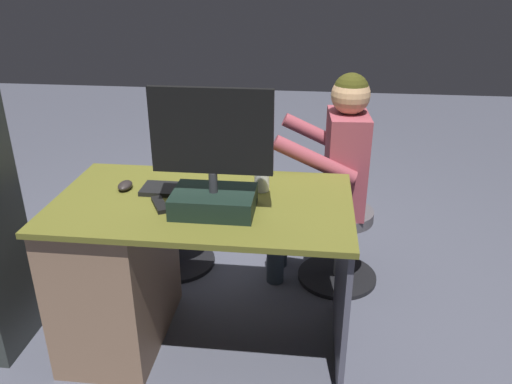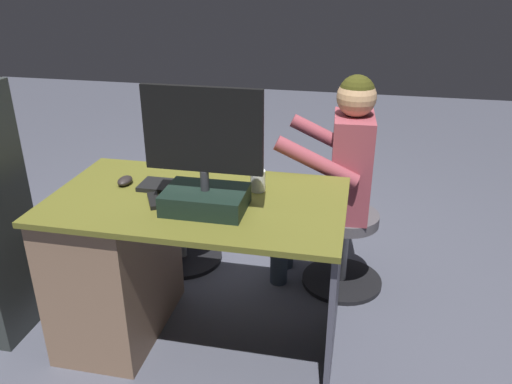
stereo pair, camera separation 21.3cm
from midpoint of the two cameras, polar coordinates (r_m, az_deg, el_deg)
name	(u,v)px [view 2 (the right image)]	position (r m, az deg, el deg)	size (l,w,h in m)	color
ground_plane	(221,299)	(2.88, -1.74, -11.88)	(10.00, 10.00, 0.00)	#4D4F5D
desk	(133,259)	(2.50, -11.09, -7.41)	(1.29, 0.74, 0.76)	brown
monitor	(204,173)	(2.06, -2.82, 2.07)	(0.48, 0.24, 0.51)	black
keyboard	(186,188)	(2.31, -5.24, 0.45)	(0.42, 0.14, 0.02)	black
computer_mouse	(125,181)	(2.40, -11.92, 1.20)	(0.06, 0.10, 0.04)	#282222
cup	(258,181)	(2.28, 2.89, 1.23)	(0.07, 0.07, 0.10)	white
tv_remote	(154,201)	(2.20, -8.58, -1.01)	(0.04, 0.15, 0.02)	black
office_chair_teddy	(181,224)	(3.12, -6.36, -3.62)	(0.48, 0.48, 0.45)	black
teddy_bear	(178,170)	(2.99, -6.60, 2.37)	(0.23, 0.24, 0.33)	tan
visitor_chair	(344,245)	(2.94, 11.87, -5.84)	(0.45, 0.45, 0.45)	black
person	(336,168)	(2.75, 11.11, 2.63)	(0.52, 0.50, 1.20)	#99414C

